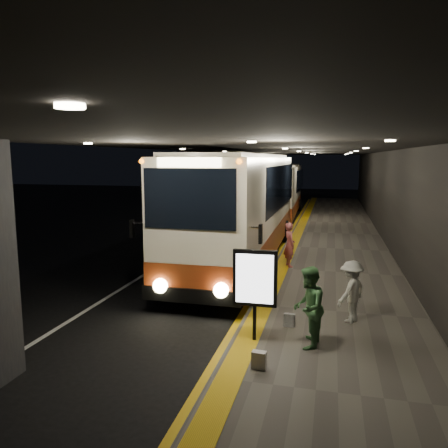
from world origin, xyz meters
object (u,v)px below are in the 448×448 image
at_px(bag_polka, 289,320).
at_px(info_sign, 255,280).
at_px(passenger_waiting_white, 351,291).
at_px(passenger_boarding, 289,245).
at_px(stanchion_post, 264,280).
at_px(bag_plain, 259,360).
at_px(coach_main, 242,212).
at_px(coach_second, 281,193).
at_px(passenger_waiting_green, 308,307).

xyz_separation_m(bag_polka, info_sign, (-0.66, -0.98, 1.20)).
bearing_deg(passenger_waiting_white, passenger_boarding, -125.99).
bearing_deg(stanchion_post, passenger_waiting_white, -29.43).
distance_m(bag_polka, bag_plain, 2.25).
relative_size(passenger_waiting_white, info_sign, 0.75).
xyz_separation_m(bag_polka, bag_plain, (-0.36, -2.22, 0.01)).
distance_m(bag_polka, stanchion_post, 2.23).
relative_size(coach_main, coach_second, 1.18).
xyz_separation_m(passenger_waiting_white, bag_plain, (-1.76, -2.91, -0.59)).
relative_size(bag_polka, info_sign, 0.16).
relative_size(coach_second, passenger_waiting_green, 6.52).
height_order(passenger_waiting_white, bag_plain, passenger_waiting_white).
relative_size(coach_second, stanchion_post, 10.71).
bearing_deg(coach_second, stanchion_post, -86.28).
bearing_deg(coach_main, passenger_boarding, -27.56).
xyz_separation_m(coach_main, passenger_waiting_green, (3.02, -7.81, -0.96)).
relative_size(bag_polka, stanchion_post, 0.30).
xyz_separation_m(coach_second, bag_plain, (2.26, -22.68, -1.37)).
height_order(bag_polka, info_sign, info_sign).
bearing_deg(stanchion_post, passenger_waiting_green, -65.27).
xyz_separation_m(passenger_waiting_white, stanchion_post, (-2.31, 1.30, -0.23)).
bearing_deg(passenger_boarding, coach_second, -16.16).
bearing_deg(passenger_waiting_white, coach_second, -135.59).
bearing_deg(passenger_waiting_white, info_sign, -18.10).
height_order(bag_plain, info_sign, info_sign).
bearing_deg(bag_polka, coach_main, 110.51).
relative_size(coach_main, passenger_waiting_white, 8.80).
distance_m(passenger_waiting_white, bag_polka, 1.67).
height_order(passenger_boarding, info_sign, info_sign).
bearing_deg(coach_main, passenger_waiting_white, -57.88).
xyz_separation_m(bag_plain, stanchion_post, (-0.56, 4.22, 0.36)).
xyz_separation_m(passenger_waiting_green, passenger_waiting_white, (0.93, 1.71, -0.11)).
distance_m(coach_main, coach_second, 13.67).
height_order(coach_main, passenger_boarding, coach_main).
xyz_separation_m(coach_main, passenger_boarding, (1.98, -1.00, -1.01)).
distance_m(bag_plain, stanchion_post, 4.27).
distance_m(coach_second, info_sign, 21.53).
bearing_deg(passenger_boarding, bag_polka, 161.49).
xyz_separation_m(passenger_waiting_green, bag_plain, (-0.83, -1.21, -0.69)).
bearing_deg(passenger_boarding, passenger_waiting_green, 164.59).
height_order(coach_second, stanchion_post, coach_second).
height_order(bag_plain, stanchion_post, stanchion_post).
bearing_deg(stanchion_post, bag_polka, -65.43).
distance_m(passenger_boarding, info_sign, 6.80).
distance_m(passenger_waiting_green, info_sign, 1.24).
relative_size(coach_second, passenger_boarding, 6.91).
xyz_separation_m(passenger_waiting_green, stanchion_post, (-1.39, 3.01, -0.34)).
bearing_deg(info_sign, stanchion_post, 93.79).
bearing_deg(coach_main, bag_polka, -70.22).
distance_m(passenger_waiting_green, bag_plain, 1.62).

